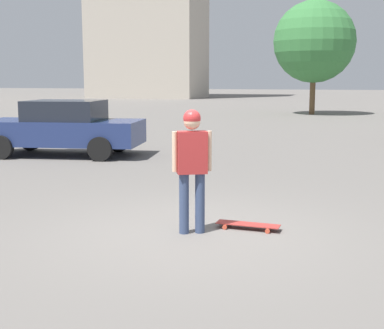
# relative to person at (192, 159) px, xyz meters

# --- Properties ---
(ground_plane) EXTENTS (220.00, 220.00, 0.00)m
(ground_plane) POSITION_rel_person_xyz_m (0.00, 0.00, -1.04)
(ground_plane) COLOR slate
(person) EXTENTS (0.36, 0.50, 1.71)m
(person) POSITION_rel_person_xyz_m (0.00, 0.00, 0.00)
(person) COLOR #38476B
(person) RESTS_ON ground_plane
(skateboard) EXTENTS (0.31, 0.92, 0.08)m
(skateboard) POSITION_rel_person_xyz_m (-0.41, 0.71, -0.97)
(skateboard) COLOR #A5332D
(skateboard) RESTS_ON ground_plane
(car_parked_near) EXTENTS (2.58, 4.64, 1.54)m
(car_parked_near) POSITION_rel_person_xyz_m (-6.32, -5.69, -0.25)
(car_parked_near) COLOR navy
(car_parked_near) RESTS_ON ground_plane
(tree_distant) EXTENTS (4.90, 4.90, 6.81)m
(tree_distant) POSITION_rel_person_xyz_m (-26.65, -0.43, 3.31)
(tree_distant) COLOR brown
(tree_distant) RESTS_ON ground_plane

